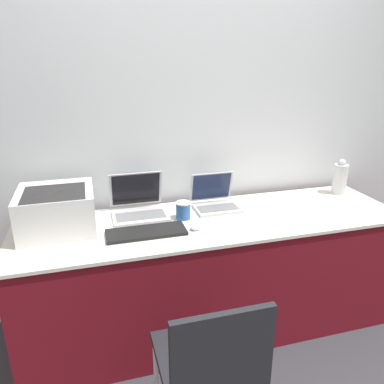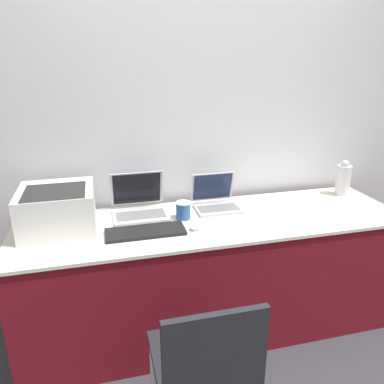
{
  "view_description": "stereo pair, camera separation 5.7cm",
  "coord_description": "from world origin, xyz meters",
  "px_view_note": "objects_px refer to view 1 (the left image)",
  "views": [
    {
      "loc": [
        -0.72,
        -1.69,
        1.74
      ],
      "look_at": [
        -0.13,
        0.37,
        0.97
      ],
      "focal_mm": 35.0,
      "sensor_mm": 36.0,
      "label": 1
    },
    {
      "loc": [
        -0.66,
        -1.7,
        1.74
      ],
      "look_at": [
        -0.13,
        0.37,
        0.97
      ],
      "focal_mm": 35.0,
      "sensor_mm": 36.0,
      "label": 2
    }
  ],
  "objects_px": {
    "laptop_right": "(215,200)",
    "metal_pitcher": "(340,178)",
    "external_keyboard": "(146,232)",
    "mouse": "(195,228)",
    "coffee_cup": "(183,210)",
    "laptop_left": "(139,206)",
    "printer": "(57,209)",
    "chair": "(210,364)"
  },
  "relations": [
    {
      "from": "mouse",
      "to": "external_keyboard",
      "type": "bearing_deg",
      "value": 174.03
    },
    {
      "from": "mouse",
      "to": "chair",
      "type": "xyz_separation_m",
      "value": [
        -0.14,
        -0.72,
        -0.29
      ]
    },
    {
      "from": "external_keyboard",
      "to": "coffee_cup",
      "type": "height_order",
      "value": "coffee_cup"
    },
    {
      "from": "external_keyboard",
      "to": "chair",
      "type": "height_order",
      "value": "chair"
    },
    {
      "from": "coffee_cup",
      "to": "metal_pitcher",
      "type": "bearing_deg",
      "value": 6.51
    },
    {
      "from": "laptop_right",
      "to": "external_keyboard",
      "type": "bearing_deg",
      "value": -151.75
    },
    {
      "from": "printer",
      "to": "metal_pitcher",
      "type": "distance_m",
      "value": 1.97
    },
    {
      "from": "laptop_right",
      "to": "coffee_cup",
      "type": "height_order",
      "value": "laptop_right"
    },
    {
      "from": "laptop_right",
      "to": "mouse",
      "type": "height_order",
      "value": "laptop_right"
    },
    {
      "from": "metal_pitcher",
      "to": "coffee_cup",
      "type": "bearing_deg",
      "value": -173.49
    },
    {
      "from": "external_keyboard",
      "to": "metal_pitcher",
      "type": "xyz_separation_m",
      "value": [
        1.49,
        0.29,
        0.11
      ]
    },
    {
      "from": "coffee_cup",
      "to": "laptop_left",
      "type": "bearing_deg",
      "value": 150.28
    },
    {
      "from": "laptop_right",
      "to": "metal_pitcher",
      "type": "relative_size",
      "value": 1.14
    },
    {
      "from": "external_keyboard",
      "to": "coffee_cup",
      "type": "bearing_deg",
      "value": 30.42
    },
    {
      "from": "coffee_cup",
      "to": "mouse",
      "type": "xyz_separation_m",
      "value": [
        0.02,
        -0.18,
        -0.04
      ]
    },
    {
      "from": "coffee_cup",
      "to": "mouse",
      "type": "bearing_deg",
      "value": -82.2
    },
    {
      "from": "laptop_right",
      "to": "chair",
      "type": "relative_size",
      "value": 0.34
    },
    {
      "from": "laptop_right",
      "to": "metal_pitcher",
      "type": "distance_m",
      "value": 0.98
    },
    {
      "from": "laptop_left",
      "to": "laptop_right",
      "type": "bearing_deg",
      "value": -2.63
    },
    {
      "from": "coffee_cup",
      "to": "chair",
      "type": "height_order",
      "value": "coffee_cup"
    },
    {
      "from": "printer",
      "to": "laptop_right",
      "type": "xyz_separation_m",
      "value": [
        0.99,
        0.08,
        -0.08
      ]
    },
    {
      "from": "printer",
      "to": "chair",
      "type": "bearing_deg",
      "value": -56.74
    },
    {
      "from": "laptop_left",
      "to": "mouse",
      "type": "xyz_separation_m",
      "value": [
        0.28,
        -0.33,
        -0.04
      ]
    },
    {
      "from": "laptop_left",
      "to": "mouse",
      "type": "height_order",
      "value": "laptop_left"
    },
    {
      "from": "laptop_right",
      "to": "metal_pitcher",
      "type": "xyz_separation_m",
      "value": [
        0.98,
        0.02,
        0.07
      ]
    },
    {
      "from": "printer",
      "to": "mouse",
      "type": "relative_size",
      "value": 7.2
    },
    {
      "from": "printer",
      "to": "coffee_cup",
      "type": "relative_size",
      "value": 3.82
    },
    {
      "from": "external_keyboard",
      "to": "laptop_right",
      "type": "bearing_deg",
      "value": 28.25
    },
    {
      "from": "laptop_right",
      "to": "chair",
      "type": "xyz_separation_m",
      "value": [
        -0.37,
        -1.03,
        -0.33
      ]
    },
    {
      "from": "laptop_left",
      "to": "coffee_cup",
      "type": "height_order",
      "value": "laptop_left"
    },
    {
      "from": "laptop_left",
      "to": "laptop_right",
      "type": "distance_m",
      "value": 0.51
    },
    {
      "from": "metal_pitcher",
      "to": "chair",
      "type": "height_order",
      "value": "metal_pitcher"
    },
    {
      "from": "metal_pitcher",
      "to": "external_keyboard",
      "type": "bearing_deg",
      "value": -168.9
    },
    {
      "from": "external_keyboard",
      "to": "metal_pitcher",
      "type": "relative_size",
      "value": 1.75
    },
    {
      "from": "printer",
      "to": "metal_pitcher",
      "type": "xyz_separation_m",
      "value": [
        1.97,
        0.1,
        -0.01
      ]
    },
    {
      "from": "external_keyboard",
      "to": "coffee_cup",
      "type": "distance_m",
      "value": 0.3
    },
    {
      "from": "mouse",
      "to": "laptop_left",
      "type": "bearing_deg",
      "value": 130.65
    },
    {
      "from": "mouse",
      "to": "metal_pitcher",
      "type": "xyz_separation_m",
      "value": [
        1.2,
        0.32,
        0.1
      ]
    },
    {
      "from": "printer",
      "to": "laptop_left",
      "type": "bearing_deg",
      "value": 12.13
    },
    {
      "from": "mouse",
      "to": "metal_pitcher",
      "type": "relative_size",
      "value": 0.22
    },
    {
      "from": "chair",
      "to": "mouse",
      "type": "bearing_deg",
      "value": 78.73
    },
    {
      "from": "laptop_left",
      "to": "chair",
      "type": "bearing_deg",
      "value": -82.54
    }
  ]
}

